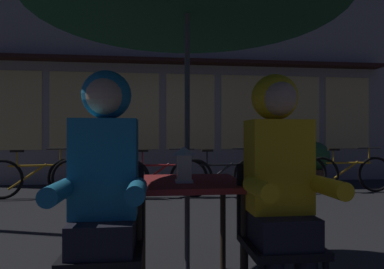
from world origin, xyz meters
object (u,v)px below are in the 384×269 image
(cafe_table, at_px, (187,195))
(person_left_hooded, at_px, (104,172))
(chair_left, at_px, (106,237))
(chair_right, at_px, (276,231))
(person_right_hooded, at_px, (280,170))
(lantern, at_px, (184,164))
(bicycle_second, at_px, (100,178))
(bicycle_furthest, at_px, (348,173))
(bicycle_third, at_px, (159,177))
(bicycle_fifth, at_px, (288,175))
(bicycle_fourth, at_px, (223,176))
(bicycle_nearest, at_px, (35,177))
(potted_plant, at_px, (315,160))

(cafe_table, relative_size, person_left_hooded, 0.53)
(chair_left, xyz_separation_m, chair_right, (0.96, 0.00, 0.00))
(chair_right, xyz_separation_m, person_left_hooded, (-0.96, -0.06, 0.36))
(chair_left, distance_m, person_right_hooded, 1.03)
(lantern, bearing_deg, person_right_hooded, -33.52)
(bicycle_second, bearing_deg, person_left_hooded, -80.11)
(cafe_table, height_order, bicycle_furthest, bicycle_furthest)
(chair_left, bearing_deg, person_right_hooded, -3.39)
(bicycle_third, relative_size, bicycle_fifth, 1.02)
(person_left_hooded, height_order, bicycle_third, person_left_hooded)
(cafe_table, height_order, bicycle_fourth, bicycle_fourth)
(cafe_table, bearing_deg, bicycle_fourth, 74.27)
(bicycle_fourth, bearing_deg, lantern, -105.80)
(cafe_table, bearing_deg, bicycle_fifth, 57.74)
(cafe_table, relative_size, bicycle_furthest, 0.44)
(person_right_hooded, relative_size, bicycle_fourth, 0.83)
(chair_left, height_order, bicycle_nearest, chair_left)
(chair_left, height_order, person_left_hooded, person_left_hooded)
(bicycle_third, relative_size, bicycle_furthest, 1.00)
(lantern, xyz_separation_m, chair_left, (-0.45, -0.28, -0.37))
(person_left_hooded, height_order, bicycle_second, person_left_hooded)
(chair_right, bearing_deg, lantern, 151.15)
(bicycle_fourth, relative_size, bicycle_fifth, 1.01)
(chair_left, bearing_deg, cafe_table, 37.55)
(bicycle_nearest, distance_m, potted_plant, 5.47)
(bicycle_nearest, bearing_deg, chair_left, -65.80)
(chair_right, xyz_separation_m, bicycle_second, (-1.62, 3.73, -0.14))
(person_left_hooded, relative_size, bicycle_third, 0.83)
(bicycle_nearest, xyz_separation_m, potted_plant, (5.40, 0.84, 0.20))
(person_right_hooded, bearing_deg, bicycle_fifth, 66.44)
(chair_right, distance_m, bicycle_nearest, 4.76)
(bicycle_nearest, relative_size, bicycle_second, 1.00)
(cafe_table, height_order, chair_right, chair_right)
(person_right_hooded, relative_size, bicycle_nearest, 0.84)
(potted_plant, bearing_deg, person_left_hooded, -127.16)
(lantern, relative_size, bicycle_second, 0.14)
(lantern, xyz_separation_m, bicycle_nearest, (-2.21, 3.63, -0.51))
(bicycle_nearest, height_order, bicycle_second, same)
(bicycle_fifth, bearing_deg, bicycle_furthest, 3.72)
(bicycle_third, xyz_separation_m, bicycle_fifth, (2.31, 0.03, 0.00))
(person_left_hooded, relative_size, bicycle_fourth, 0.83)
(person_right_hooded, distance_m, bicycle_nearest, 4.83)
(cafe_table, relative_size, bicycle_fifth, 0.45)
(cafe_table, bearing_deg, bicycle_nearest, 122.29)
(person_right_hooded, height_order, bicycle_furthest, person_right_hooded)
(bicycle_fourth, bearing_deg, bicycle_second, 179.45)
(cafe_table, xyz_separation_m, bicycle_fifth, (2.15, 3.41, -0.29))
(bicycle_third, bearing_deg, potted_plant, 16.78)
(person_left_hooded, bearing_deg, potted_plant, 52.84)
(lantern, distance_m, bicycle_furthest, 4.95)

